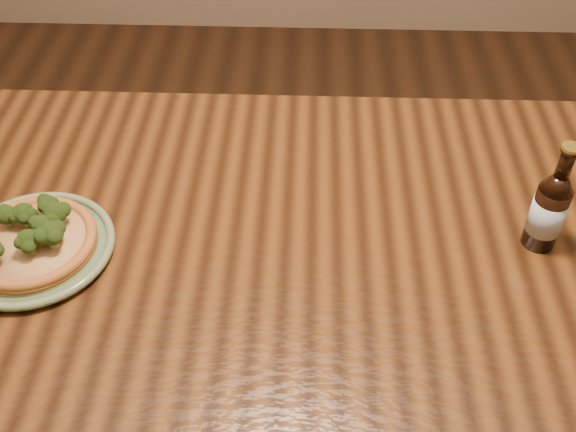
{
  "coord_description": "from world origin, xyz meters",
  "views": [
    {
      "loc": [
        0.01,
        -0.64,
        1.54
      ],
      "look_at": [
        -0.02,
        0.11,
        0.82
      ],
      "focal_mm": 42.0,
      "sensor_mm": 36.0,
      "label": 1
    }
  ],
  "objects_px": {
    "pizza": "(31,239)",
    "plate": "(34,248)",
    "table": "(298,291)",
    "beer_bottle": "(549,210)"
  },
  "relations": [
    {
      "from": "table",
      "to": "pizza",
      "type": "relative_size",
      "value": 7.83
    },
    {
      "from": "plate",
      "to": "beer_bottle",
      "type": "relative_size",
      "value": 1.31
    },
    {
      "from": "pizza",
      "to": "beer_bottle",
      "type": "xyz_separation_m",
      "value": [
        0.81,
        0.05,
        0.04
      ]
    },
    {
      "from": "plate",
      "to": "pizza",
      "type": "bearing_deg",
      "value": 43.44
    },
    {
      "from": "plate",
      "to": "beer_bottle",
      "type": "bearing_deg",
      "value": 3.73
    },
    {
      "from": "pizza",
      "to": "table",
      "type": "bearing_deg",
      "value": 1.78
    },
    {
      "from": "plate",
      "to": "beer_bottle",
      "type": "distance_m",
      "value": 0.81
    },
    {
      "from": "table",
      "to": "pizza",
      "type": "height_order",
      "value": "pizza"
    },
    {
      "from": "pizza",
      "to": "plate",
      "type": "bearing_deg",
      "value": -136.56
    },
    {
      "from": "table",
      "to": "plate",
      "type": "xyz_separation_m",
      "value": [
        -0.42,
        -0.01,
        0.1
      ]
    }
  ]
}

